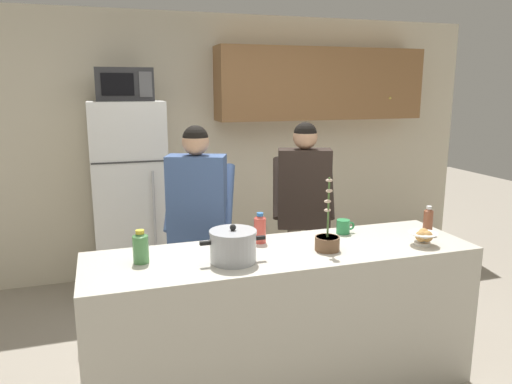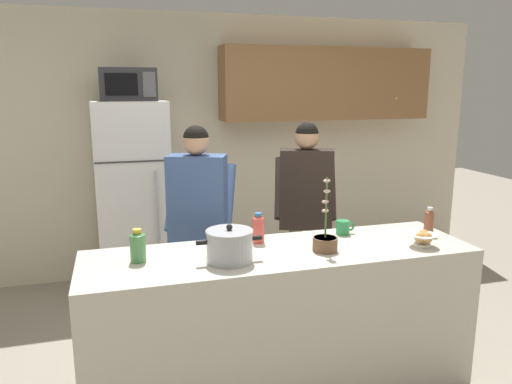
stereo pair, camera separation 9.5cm
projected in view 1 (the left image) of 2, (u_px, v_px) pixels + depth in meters
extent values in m
cube|color=beige|center=(204.00, 146.00, 5.02)|extent=(6.00, 0.12, 2.60)
cube|color=olive|center=(321.00, 84.00, 5.04)|extent=(2.21, 0.34, 0.72)
sphere|color=gold|center=(390.00, 98.00, 5.12)|extent=(0.03, 0.03, 0.03)
cube|color=beige|center=(283.00, 320.00, 3.06)|extent=(2.38, 0.68, 0.92)
cube|color=white|center=(130.00, 199.00, 4.45)|extent=(0.64, 0.64, 1.77)
cube|color=#333333|center=(130.00, 162.00, 4.07)|extent=(0.63, 0.01, 0.01)
cylinder|color=#B2B2B7|center=(154.00, 217.00, 4.20)|extent=(0.02, 0.02, 0.80)
cube|color=#2D2D30|center=(124.00, 84.00, 4.22)|extent=(0.48, 0.36, 0.28)
cube|color=black|center=(118.00, 84.00, 4.03)|extent=(0.26, 0.01, 0.18)
cube|color=#59595B|center=(146.00, 84.00, 4.10)|extent=(0.11, 0.01, 0.21)
cylinder|color=#726656|center=(209.00, 292.00, 3.64)|extent=(0.11, 0.11, 0.79)
cylinder|color=#726656|center=(190.00, 291.00, 3.65)|extent=(0.11, 0.11, 0.79)
cube|color=#3F598C|center=(197.00, 199.00, 3.49)|extent=(0.46, 0.34, 0.63)
sphere|color=tan|center=(196.00, 142.00, 3.41)|extent=(0.19, 0.19, 0.19)
sphere|color=black|center=(195.00, 138.00, 3.40)|extent=(0.18, 0.18, 0.18)
cylinder|color=#3F598C|center=(228.00, 198.00, 3.60)|extent=(0.21, 0.38, 0.48)
cylinder|color=#3F598C|center=(173.00, 197.00, 3.63)|extent=(0.21, 0.38, 0.48)
cylinder|color=#726656|center=(311.00, 273.00, 4.01)|extent=(0.11, 0.11, 0.79)
cylinder|color=#726656|center=(294.00, 273.00, 4.01)|extent=(0.11, 0.11, 0.79)
cube|color=#2D231E|center=(304.00, 189.00, 3.86)|extent=(0.46, 0.33, 0.63)
sphere|color=tan|center=(305.00, 137.00, 3.77)|extent=(0.19, 0.19, 0.19)
sphere|color=black|center=(305.00, 134.00, 3.77)|extent=(0.18, 0.18, 0.18)
cylinder|color=#2D231E|center=(328.00, 188.00, 3.97)|extent=(0.20, 0.38, 0.48)
cylinder|color=#2D231E|center=(278.00, 188.00, 3.98)|extent=(0.20, 0.38, 0.48)
cylinder|color=#ADAFB5|center=(233.00, 248.00, 2.75)|extent=(0.26, 0.26, 0.17)
cylinder|color=#ADAFB5|center=(233.00, 232.00, 2.73)|extent=(0.27, 0.27, 0.02)
sphere|color=black|center=(233.00, 227.00, 2.73)|extent=(0.04, 0.04, 0.04)
cube|color=black|center=(205.00, 243.00, 2.70)|extent=(0.06, 0.02, 0.02)
cube|color=black|center=(260.00, 238.00, 2.79)|extent=(0.06, 0.02, 0.02)
cylinder|color=#2D8C4C|center=(343.00, 227.00, 3.29)|extent=(0.09, 0.09, 0.10)
torus|color=#2D8C4C|center=(351.00, 226.00, 3.31)|extent=(0.06, 0.01, 0.06)
cylinder|color=white|center=(422.00, 243.00, 3.06)|extent=(0.10, 0.10, 0.02)
cone|color=white|center=(423.00, 237.00, 3.05)|extent=(0.18, 0.18, 0.06)
sphere|color=tan|center=(421.00, 236.00, 3.02)|extent=(0.07, 0.07, 0.07)
sphere|color=tan|center=(424.00, 234.00, 3.08)|extent=(0.07, 0.07, 0.07)
sphere|color=tan|center=(427.00, 236.00, 3.02)|extent=(0.07, 0.07, 0.07)
cylinder|color=#D84C3F|center=(260.00, 230.00, 3.09)|extent=(0.08, 0.08, 0.16)
cone|color=#D84C3F|center=(260.00, 216.00, 3.07)|extent=(0.08, 0.08, 0.02)
cylinder|color=#3372BF|center=(260.00, 214.00, 3.07)|extent=(0.04, 0.04, 0.02)
cylinder|color=brown|center=(428.00, 222.00, 3.29)|extent=(0.06, 0.06, 0.16)
cone|color=brown|center=(429.00, 209.00, 3.27)|extent=(0.06, 0.06, 0.02)
cylinder|color=white|center=(429.00, 208.00, 3.26)|extent=(0.03, 0.03, 0.02)
cylinder|color=#4C8C4C|center=(141.00, 249.00, 2.74)|extent=(0.09, 0.09, 0.16)
cone|color=#4C8C4C|center=(140.00, 234.00, 2.72)|extent=(0.09, 0.09, 0.02)
cylinder|color=gold|center=(140.00, 232.00, 2.72)|extent=(0.05, 0.05, 0.02)
cylinder|color=brown|center=(327.00, 244.00, 2.95)|extent=(0.15, 0.15, 0.09)
cylinder|color=#38281E|center=(327.00, 237.00, 2.95)|extent=(0.14, 0.14, 0.01)
cylinder|color=#4C7238|center=(328.00, 208.00, 2.91)|extent=(0.01, 0.01, 0.37)
ellipsoid|color=beige|center=(327.00, 210.00, 2.92)|extent=(0.04, 0.03, 0.02)
ellipsoid|color=beige|center=(328.00, 201.00, 2.88)|extent=(0.04, 0.03, 0.02)
ellipsoid|color=beige|center=(329.00, 191.00, 2.88)|extent=(0.04, 0.03, 0.02)
ellipsoid|color=beige|center=(329.00, 180.00, 2.88)|extent=(0.04, 0.03, 0.02)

